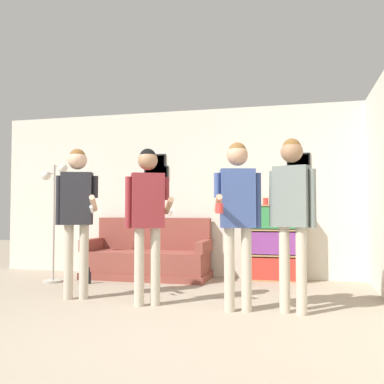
# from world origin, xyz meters

# --- Properties ---
(ground_plane) EXTENTS (20.00, 20.00, 0.00)m
(ground_plane) POSITION_xyz_m (0.00, 0.00, 0.00)
(ground_plane) COLOR gray
(wall_back) EXTENTS (7.28, 0.08, 2.70)m
(wall_back) POSITION_xyz_m (-0.00, 3.69, 1.35)
(wall_back) COLOR silver
(wall_back) RESTS_ON ground_plane
(couch) EXTENTS (1.95, 0.80, 0.93)m
(couch) POSITION_xyz_m (-0.85, 3.27, 0.30)
(couch) COLOR brown
(couch) RESTS_ON ground_plane
(bookshelf) EXTENTS (0.90, 0.30, 1.14)m
(bookshelf) POSITION_xyz_m (1.10, 3.47, 0.57)
(bookshelf) COLOR #A87F51
(bookshelf) RESTS_ON ground_plane
(floor_lamp) EXTENTS (0.42, 0.28, 1.75)m
(floor_lamp) POSITION_xyz_m (-2.07, 2.56, 1.12)
(floor_lamp) COLOR #ADA89E
(floor_lamp) RESTS_ON ground_plane
(person_player_foreground_left) EXTENTS (0.58, 0.43, 1.80)m
(person_player_foreground_left) POSITION_xyz_m (-1.13, 1.55, 1.12)
(person_player_foreground_left) COLOR #B7AD99
(person_player_foreground_left) RESTS_ON ground_plane
(person_player_foreground_center) EXTENTS (0.60, 0.40, 1.75)m
(person_player_foreground_center) POSITION_xyz_m (-0.19, 1.42, 1.09)
(person_player_foreground_center) COLOR #B7AD99
(person_player_foreground_center) RESTS_ON ground_plane
(person_watcher_holding_cup) EXTENTS (0.49, 0.51, 1.78)m
(person_watcher_holding_cup) POSITION_xyz_m (0.83, 1.39, 1.11)
(person_watcher_holding_cup) COLOR #B7AD99
(person_watcher_holding_cup) RESTS_ON ground_plane
(person_spectator_near_bookshelf) EXTENTS (0.48, 0.31, 1.81)m
(person_spectator_near_bookshelf) POSITION_xyz_m (1.39, 1.43, 1.13)
(person_spectator_near_bookshelf) COLOR #B7AD99
(person_spectator_near_bookshelf) RESTS_ON ground_plane
(bottle_on_floor) EXTENTS (0.07, 0.07, 0.24)m
(bottle_on_floor) POSITION_xyz_m (-1.49, 2.56, 0.09)
(bottle_on_floor) COLOR black
(bottle_on_floor) RESTS_ON ground_plane
(drinking_cup) EXTENTS (0.08, 0.08, 0.10)m
(drinking_cup) POSITION_xyz_m (0.97, 3.47, 1.19)
(drinking_cup) COLOR red
(drinking_cup) RESTS_ON bookshelf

